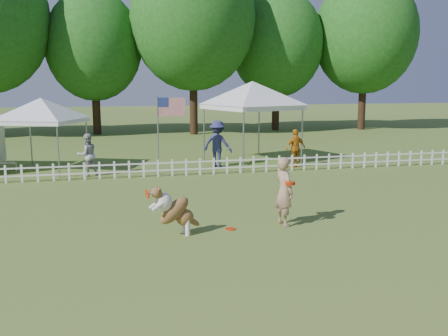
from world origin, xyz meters
The scene contains 15 objects.
ground centered at (0.00, 0.00, 0.00)m, with size 120.00×120.00×0.00m, color #365D1D.
picket_fence centered at (0.00, 7.00, 0.30)m, with size 22.00×0.08×0.60m, color white, non-canonical shape.
handler centered at (1.46, 0.27, 0.80)m, with size 0.58×0.38×1.60m, color #A27F61.
dog centered at (-1.10, 0.03, 0.57)m, with size 1.10×0.37×1.14m, color brown, non-canonical shape.
frisbee_on_turf centered at (0.17, 0.22, 0.01)m, with size 0.24×0.24×0.02m, color red.
canopy_tent_left centered at (-4.76, 9.19, 1.33)m, with size 2.57×2.57×2.66m, color white, non-canonical shape.
canopy_tent_right centered at (3.39, 9.36, 1.62)m, with size 3.14×3.14×3.25m, color white, non-canonical shape.
flag_pole centered at (-0.67, 7.54, 1.40)m, with size 1.08×0.11×2.80m, color gray, non-canonical shape.
spectator_a centered at (-3.15, 7.73, 0.75)m, with size 0.73×0.57×1.51m, color #A5A5AB.
spectator_b centered at (1.75, 8.56, 0.91)m, with size 1.17×0.67×1.81m, color navy.
spectator_c centered at (4.70, 7.79, 0.75)m, with size 0.87×0.36×1.49m, color #BF6F16.
tree_center_left centered at (-3.00, 22.50, 4.90)m, with size 6.00×6.00×9.80m, color #1D4F16, non-canonical shape.
tree_center_right centered at (3.00, 21.00, 6.30)m, with size 7.60×7.60×12.60m, color #1D4F16, non-canonical shape.
tree_right centered at (9.00, 22.50, 5.20)m, with size 6.20×6.20×10.40m, color #1D4F16, non-canonical shape.
tree_far_right centered at (15.00, 21.50, 5.70)m, with size 7.00×7.00×11.40m, color #1D4F16, non-canonical shape.
Camera 1 is at (-2.49, -10.32, 3.29)m, focal length 40.00 mm.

